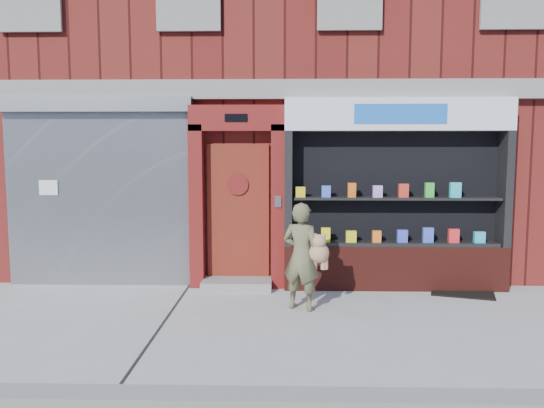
{
  "coord_description": "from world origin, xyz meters",
  "views": [
    {
      "loc": [
        0.01,
        -6.53,
        2.23
      ],
      "look_at": [
        -0.18,
        1.0,
        1.44
      ],
      "focal_mm": 35.0,
      "sensor_mm": 36.0,
      "label": 1
    }
  ],
  "objects": [
    {
      "name": "woman",
      "position": [
        0.26,
        0.66,
        0.76
      ],
      "size": [
        0.71,
        0.56,
        1.49
      ],
      "color": "brown",
      "rests_on": "ground"
    },
    {
      "name": "ground",
      "position": [
        0.0,
        0.0,
        0.0
      ],
      "size": [
        80.0,
        80.0,
        0.0
      ],
      "primitive_type": "plane",
      "color": "#9E9E99",
      "rests_on": "ground"
    },
    {
      "name": "shutter_bay",
      "position": [
        -3.0,
        1.93,
        1.72
      ],
      "size": [
        3.1,
        0.3,
        3.04
      ],
      "color": "gray",
      "rests_on": "ground"
    },
    {
      "name": "pharmacy_bay",
      "position": [
        1.75,
        1.81,
        1.37
      ],
      "size": [
        3.5,
        0.41,
        3.0
      ],
      "color": "#541A14",
      "rests_on": "ground"
    },
    {
      "name": "curb",
      "position": [
        0.0,
        -2.15,
        0.06
      ],
      "size": [
        60.0,
        0.3,
        0.12
      ],
      "primitive_type": "cube",
      "color": "gray",
      "rests_on": "ground"
    },
    {
      "name": "doormat",
      "position": [
        2.76,
        1.55,
        0.01
      ],
      "size": [
        1.07,
        0.88,
        0.02
      ],
      "primitive_type": "cube",
      "rotation": [
        0.0,
        0.0,
        -0.29
      ],
      "color": "black",
      "rests_on": "ground"
    },
    {
      "name": "building",
      "position": [
        -0.0,
        5.99,
        4.0
      ],
      "size": [
        12.0,
        8.16,
        8.0
      ],
      "color": "#5D1815",
      "rests_on": "ground"
    },
    {
      "name": "red_door_bay",
      "position": [
        -0.75,
        1.86,
        1.46
      ],
      "size": [
        1.52,
        0.58,
        2.9
      ],
      "color": "#601210",
      "rests_on": "ground"
    }
  ]
}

